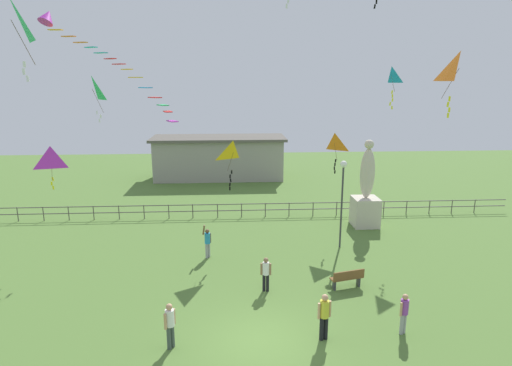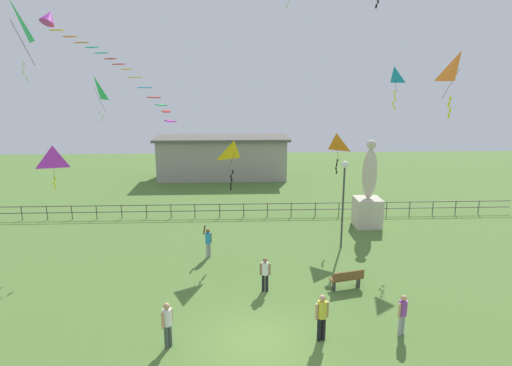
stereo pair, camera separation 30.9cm
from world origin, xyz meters
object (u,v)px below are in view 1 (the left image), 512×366
at_px(person_1, 207,241).
at_px(kite_0, 12,22).
at_px(person_0, 324,314).
at_px(kite_5, 459,70).
at_px(kite_2, 92,90).
at_px(kite_4, 391,78).
at_px(statue_monument, 366,198).
at_px(lamppost, 343,186).
at_px(park_bench, 347,278).
at_px(streamer_kite, 62,28).
at_px(kite_3, 233,154).
at_px(kite_6, 51,158).
at_px(person_2, 266,272).
at_px(person_3, 404,311).
at_px(kite_7, 334,144).
at_px(person_4, 170,323).

height_order(person_1, kite_0, kite_0).
xyz_separation_m(person_0, kite_5, (5.87, 3.71, 8.33)).
distance_m(kite_2, kite_4, 16.45).
height_order(statue_monument, lamppost, statue_monument).
xyz_separation_m(park_bench, streamer_kite, (-11.72, 1.49, 10.52)).
distance_m(kite_3, kite_6, 9.06).
xyz_separation_m(kite_5, streamer_kite, (-15.72, 1.54, 1.65)).
xyz_separation_m(lamppost, kite_4, (3.18, 2.59, 5.60)).
xyz_separation_m(kite_6, streamer_kite, (2.27, -3.03, 5.83)).
height_order(person_0, person_2, person_0).
relative_size(person_0, kite_5, 0.68).
relative_size(person_1, kite_2, 0.74).
height_order(person_2, kite_0, kite_0).
xyz_separation_m(person_0, person_3, (2.94, 0.19, -0.11)).
relative_size(person_0, kite_3, 0.67).
distance_m(kite_4, kite_5, 7.32).
height_order(person_1, streamer_kite, streamer_kite).
relative_size(kite_4, kite_7, 1.01).
distance_m(person_3, kite_3, 11.05).
xyz_separation_m(kite_5, kite_6, (-17.99, 4.58, -4.18)).
bearing_deg(person_4, person_1, 83.40).
distance_m(person_0, kite_2, 16.67).
bearing_deg(kite_7, kite_6, -172.25).
bearing_deg(lamppost, statue_monument, 54.61).
distance_m(kite_2, streamer_kite, 5.93).
bearing_deg(person_2, statue_monument, 49.85).
bearing_deg(kite_7, kite_4, 12.57).
height_order(lamppost, kite_2, kite_2).
distance_m(person_0, person_1, 8.67).
xyz_separation_m(kite_0, kite_7, (12.46, 9.30, -5.24)).
xyz_separation_m(person_4, kite_4, (11.23, 11.19, 8.12)).
bearing_deg(park_bench, person_0, -116.43).
height_order(kite_0, kite_2, kite_0).
bearing_deg(person_2, kite_7, 56.42).
height_order(person_0, kite_7, kite_7).
relative_size(kite_0, kite_7, 1.08).
bearing_deg(person_0, streamer_kite, 151.93).
bearing_deg(person_2, kite_5, 0.28).
bearing_deg(streamer_kite, kite_4, 20.11).
height_order(statue_monument, person_3, statue_monument).
height_order(person_4, kite_7, kite_7).
xyz_separation_m(park_bench, person_1, (-6.30, 3.69, 0.45)).
height_order(kite_4, kite_7, kite_4).
relative_size(kite_3, kite_4, 1.10).
distance_m(person_2, kite_5, 11.37).
distance_m(park_bench, person_2, 3.64).
height_order(person_4, kite_5, kite_5).
xyz_separation_m(kite_0, streamer_kite, (-0.05, 4.26, 0.31)).
bearing_deg(statue_monument, kite_4, -49.43).
height_order(kite_7, streamer_kite, streamer_kite).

